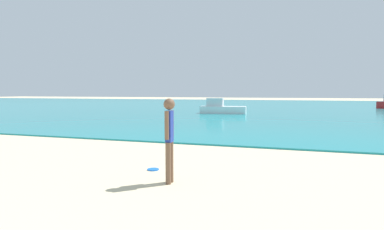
{
  "coord_description": "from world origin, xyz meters",
  "views": [
    {
      "loc": [
        3.18,
        1.0,
        1.82
      ],
      "look_at": [
        0.24,
        10.02,
        1.13
      ],
      "focal_mm": 30.0,
      "sensor_mm": 36.0,
      "label": 1
    }
  ],
  "objects": [
    {
      "name": "water",
      "position": [
        0.0,
        41.35,
        0.03
      ],
      "size": [
        160.0,
        60.0,
        0.06
      ],
      "primitive_type": "cube",
      "color": "teal",
      "rests_on": "ground"
    },
    {
      "name": "person_standing",
      "position": [
        0.81,
        6.83,
        0.96
      ],
      "size": [
        0.22,
        0.39,
        1.69
      ],
      "rotation": [
        0.0,
        0.0,
        4.76
      ],
      "color": "brown",
      "rests_on": "ground"
    },
    {
      "name": "frisbee",
      "position": [
        0.04,
        7.71,
        0.01
      ],
      "size": [
        0.27,
        0.27,
        0.03
      ],
      "primitive_type": "cylinder",
      "color": "blue",
      "rests_on": "ground"
    },
    {
      "name": "boat_near",
      "position": [
        -2.58,
        26.44,
        0.49
      ],
      "size": [
        3.75,
        1.47,
        1.25
      ],
      "rotation": [
        0.0,
        0.0,
        0.08
      ],
      "color": "white",
      "rests_on": "water"
    }
  ]
}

